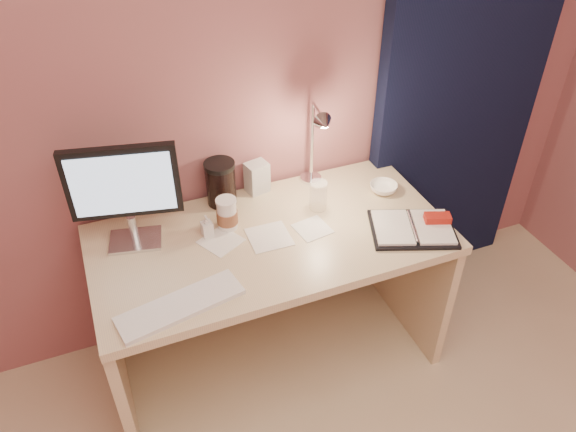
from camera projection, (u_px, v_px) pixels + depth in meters
name	position (u px, v px, depth m)	size (l,w,h in m)	color
room	(447.00, 72.00, 2.47)	(3.50, 3.50, 3.50)	#C6B28E
desk	(266.00, 266.00, 2.40)	(1.40, 0.70, 0.73)	tan
monitor	(124.00, 188.00, 2.02)	(0.40, 0.18, 0.43)	silver
keyboard	(181.00, 305.00, 1.90)	(0.43, 0.13, 0.02)	white
planner	(415.00, 227.00, 2.23)	(0.39, 0.35, 0.05)	black
paper_a	(312.00, 229.00, 2.24)	(0.13, 0.13, 0.00)	silver
paper_b	(269.00, 237.00, 2.20)	(0.16, 0.16, 0.00)	silver
paper_c	(221.00, 241.00, 2.18)	(0.14, 0.14, 0.00)	silver
coffee_cup	(227.00, 215.00, 2.21)	(0.08, 0.08, 0.14)	silver
clear_cup	(318.00, 196.00, 2.31)	(0.07, 0.07, 0.13)	white
bowl	(384.00, 188.00, 2.43)	(0.12, 0.12, 0.04)	white
lotion_bottle	(207.00, 226.00, 2.18)	(0.04, 0.04, 0.09)	silver
dark_jar	(221.00, 185.00, 2.33)	(0.12, 0.12, 0.18)	black
product_box	(257.00, 177.00, 2.41)	(0.09, 0.07, 0.14)	silver
desk_lamp	(326.00, 140.00, 2.29)	(0.11, 0.25, 0.41)	silver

